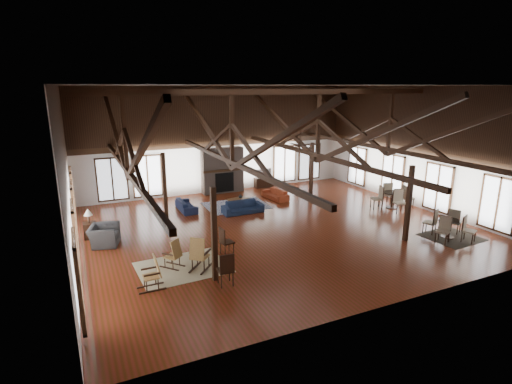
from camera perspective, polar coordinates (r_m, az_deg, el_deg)
name	(u,v)px	position (r m, az deg, el deg)	size (l,w,h in m)	color
floor	(276,228)	(17.50, 2.85, -5.09)	(16.00, 16.00, 0.00)	maroon
ceiling	(278,85)	(16.45, 3.12, 14.96)	(16.00, 14.00, 0.02)	black
wall_back	(220,140)	(23.07, -5.20, 7.41)	(16.00, 0.02, 6.00)	white
wall_front	(400,203)	(11.17, 19.92, -1.44)	(16.00, 0.02, 6.00)	white
wall_left	(66,178)	(14.85, -25.52, 1.88)	(0.02, 14.00, 6.00)	white
wall_right	(419,148)	(21.60, 22.23, 5.86)	(0.02, 14.00, 6.00)	white
roof_truss	(277,135)	(16.57, 3.03, 8.13)	(15.60, 14.07, 3.14)	black
post_grid	(276,194)	(17.04, 2.91, -0.27)	(8.16, 7.16, 3.05)	black
fireplace	(222,170)	(23.04, -4.82, 3.09)	(2.50, 0.69, 2.60)	#726156
ceiling_fan	(300,145)	(15.98, 6.29, 6.74)	(1.60, 1.60, 0.75)	black
sofa_navy_front	(243,207)	(19.39, -1.90, -2.17)	(1.99, 0.78, 0.58)	#15203A
sofa_navy_left	(186,205)	(20.07, -9.91, -1.88)	(0.71, 1.80, 0.53)	#151C39
sofa_orange	(275,194)	(21.84, 2.77, -0.31)	(0.69, 1.77, 0.52)	maroon
coffee_table	(238,199)	(20.46, -2.52, -1.07)	(1.16, 0.74, 0.41)	brown
vase	(240,196)	(20.47, -2.25, -0.58)	(0.20, 0.20, 0.21)	#B2B2B2
armchair	(104,235)	(16.61, -20.88, -5.80)	(1.03, 1.18, 0.77)	#2C2C2E
side_table_lamp	(90,227)	(17.52, -22.68, -4.62)	(0.49, 0.49, 1.24)	black
rocking_chair_a	(174,254)	(13.89, -11.63, -8.74)	(0.82, 0.86, 1.01)	olive
rocking_chair_b	(199,255)	(13.53, -8.16, -8.87)	(0.97, 1.00, 1.18)	olive
rocking_chair_c	(154,273)	(12.68, -14.38, -11.17)	(0.82, 0.47, 1.06)	olive
side_chair_a	(225,239)	(14.59, -4.52, -6.75)	(0.50, 0.50, 1.04)	black
side_chair_b	(226,267)	(12.39, -4.28, -10.68)	(0.49, 0.49, 1.09)	black
cafe_table_near	(449,225)	(17.98, 25.86, -4.31)	(2.01, 2.01, 1.04)	black
cafe_table_far	(392,197)	(21.23, 18.91, -0.69)	(2.22, 2.22, 1.14)	black
cup_near	(449,218)	(17.98, 25.82, -3.39)	(0.11, 0.11, 0.09)	#B2B2B2
cup_far	(393,191)	(21.15, 19.04, 0.09)	(0.13, 0.13, 0.10)	#B2B2B2
tv_console	(264,182)	(24.37, 1.17, 1.40)	(1.19, 0.45, 0.59)	black
television	(263,173)	(24.22, 1.07, 2.72)	(0.98, 0.13, 0.56)	#B2B2B2
rug_tan	(183,267)	(14.03, -10.43, -10.54)	(2.94, 2.31, 0.01)	tan
rug_navy	(236,205)	(20.66, -2.83, -1.93)	(3.14, 2.36, 0.01)	#1C214F
rug_dark	(452,237)	(18.24, 26.16, -5.80)	(2.06, 1.87, 0.01)	black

